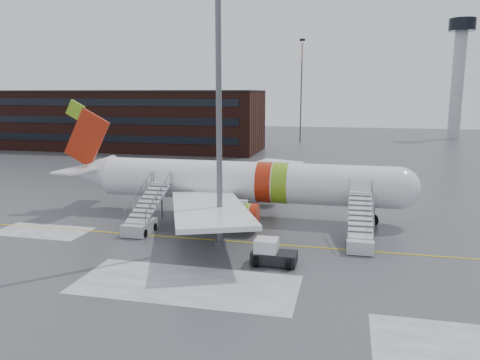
% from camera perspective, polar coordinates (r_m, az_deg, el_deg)
% --- Properties ---
extents(ground, '(260.00, 260.00, 0.00)m').
position_cam_1_polar(ground, '(38.18, 7.20, -7.55)').
color(ground, '#494C4F').
rests_on(ground, ground).
extents(airliner, '(35.03, 32.97, 11.18)m').
position_cam_1_polar(airliner, '(44.84, -0.60, -0.22)').
color(airliner, white).
rests_on(airliner, ground).
extents(airstair_fwd, '(2.05, 7.70, 3.48)m').
position_cam_1_polar(airstair_fwd, '(37.84, 14.41, -6.29)').
color(airstair_fwd, silver).
rests_on(airstair_fwd, ground).
extents(airstair_aft, '(2.05, 7.70, 3.48)m').
position_cam_1_polar(airstair_aft, '(41.50, -11.73, -4.68)').
color(airstair_aft, '#AEB0B5').
rests_on(airstair_aft, ground).
extents(pushback_tug, '(3.16, 2.38, 1.79)m').
position_cam_1_polar(pushback_tug, '(33.17, 3.84, -8.89)').
color(pushback_tug, black).
rests_on(pushback_tug, ground).
extents(light_mast_near, '(1.20, 1.20, 27.02)m').
position_cam_1_polar(light_mast_near, '(35.50, -2.64, 13.95)').
color(light_mast_near, '#595B60').
rests_on(light_mast_near, ground).
extents(terminal_building, '(62.00, 16.11, 12.30)m').
position_cam_1_polar(terminal_building, '(103.39, -15.03, 7.13)').
color(terminal_building, '#3F1E16').
rests_on(terminal_building, ground).
extents(control_tower, '(6.40, 6.40, 30.00)m').
position_cam_1_polar(control_tower, '(133.94, 25.13, 12.60)').
color(control_tower, '#B2B5BA').
rests_on(control_tower, ground).
extents(light_mast_far_n, '(1.20, 1.20, 24.25)m').
position_cam_1_polar(light_mast_far_n, '(114.72, 7.49, 11.53)').
color(light_mast_far_n, '#595B60').
rests_on(light_mast_far_n, ground).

